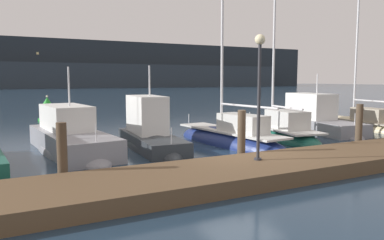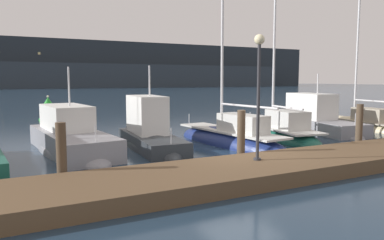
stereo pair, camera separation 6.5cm
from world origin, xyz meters
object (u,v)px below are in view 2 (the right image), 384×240
(motorboat_berth_3, at_px, (71,144))
(sailboat_berth_5, at_px, (230,142))
(motorboat_berth_4, at_px, (150,139))
(sailboat_berth_6, at_px, (279,135))
(channel_buoy, at_px, (48,111))
(sailboat_berth_8, at_px, (361,126))
(motorboat_berth_7, at_px, (316,124))
(dock_lamppost, at_px, (259,76))

(motorboat_berth_3, xyz_separation_m, sailboat_berth_5, (6.70, -1.63, -0.16))
(motorboat_berth_4, height_order, sailboat_berth_6, sailboat_berth_6)
(channel_buoy, bearing_deg, sailboat_berth_8, -39.27)
(sailboat_berth_8, bearing_deg, motorboat_berth_7, 174.35)
(motorboat_berth_3, distance_m, sailboat_berth_5, 6.90)
(motorboat_berth_3, relative_size, sailboat_berth_8, 0.71)
(sailboat_berth_5, xyz_separation_m, channel_buoy, (-6.18, 14.69, 0.51))
(channel_buoy, bearing_deg, dock_lamppost, -78.31)
(motorboat_berth_4, distance_m, channel_buoy, 13.95)
(channel_buoy, bearing_deg, motorboat_berth_7, -45.12)
(sailboat_berth_8, relative_size, dock_lamppost, 2.73)
(sailboat_berth_5, xyz_separation_m, sailboat_berth_6, (3.35, 0.67, -0.00))
(sailboat_berth_8, bearing_deg, dock_lamppost, -153.74)
(sailboat_berth_6, relative_size, motorboat_berth_7, 1.22)
(sailboat_berth_5, bearing_deg, motorboat_berth_4, 164.00)
(motorboat_berth_4, xyz_separation_m, dock_lamppost, (1.36, -5.84, 2.68))
(sailboat_berth_5, bearing_deg, dock_lamppost, -113.82)
(sailboat_berth_5, bearing_deg, sailboat_berth_6, 11.39)
(sailboat_berth_5, distance_m, dock_lamppost, 6.03)
(sailboat_berth_5, bearing_deg, channel_buoy, 112.81)
(motorboat_berth_7, bearing_deg, sailboat_berth_8, -5.65)
(motorboat_berth_4, height_order, sailboat_berth_5, sailboat_berth_5)
(motorboat_berth_4, relative_size, motorboat_berth_7, 0.86)
(motorboat_berth_7, bearing_deg, channel_buoy, 134.88)
(motorboat_berth_7, relative_size, sailboat_berth_8, 0.68)
(sailboat_berth_8, relative_size, channel_buoy, 5.80)
(motorboat_berth_3, bearing_deg, channel_buoy, 87.70)
(motorboat_berth_4, bearing_deg, channel_buoy, 101.10)
(motorboat_berth_4, relative_size, sailboat_berth_8, 0.58)
(motorboat_berth_3, bearing_deg, motorboat_berth_4, -11.14)
(sailboat_berth_6, bearing_deg, motorboat_berth_3, 174.55)
(sailboat_berth_6, distance_m, motorboat_berth_7, 3.64)
(dock_lamppost, bearing_deg, sailboat_berth_6, 45.17)
(motorboat_berth_4, bearing_deg, motorboat_berth_3, 168.86)
(motorboat_berth_3, relative_size, channel_buoy, 4.10)
(sailboat_berth_5, distance_m, motorboat_berth_7, 7.05)
(motorboat_berth_3, distance_m, sailboat_berth_6, 10.09)
(sailboat_berth_5, xyz_separation_m, motorboat_berth_7, (6.86, 1.60, 0.27))
(motorboat_berth_7, bearing_deg, sailboat_berth_5, -166.86)
(sailboat_berth_6, height_order, sailboat_berth_8, sailboat_berth_8)
(motorboat_berth_3, distance_m, motorboat_berth_7, 13.56)
(motorboat_berth_7, bearing_deg, dock_lamppost, -144.38)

